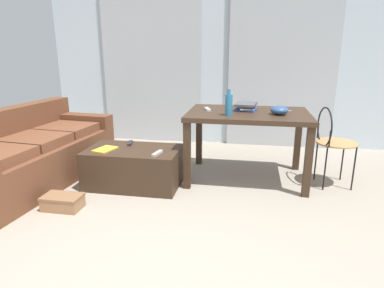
# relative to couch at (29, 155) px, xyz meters

# --- Properties ---
(ground_plane) EXTENTS (7.92, 7.92, 0.00)m
(ground_plane) POSITION_rel_couch_xyz_m (1.77, -0.01, -0.31)
(ground_plane) COLOR gray
(wall_back) EXTENTS (5.08, 0.10, 2.65)m
(wall_back) POSITION_rel_couch_xyz_m (1.77, 2.04, 1.01)
(wall_back) COLOR silver
(wall_back) RESTS_ON ground
(curtains) EXTENTS (3.47, 0.03, 2.31)m
(curtains) POSITION_rel_couch_xyz_m (1.77, 1.95, 0.84)
(curtains) COLOR #B2B7BC
(curtains) RESTS_ON ground
(couch) EXTENTS (1.04, 2.10, 0.80)m
(couch) POSITION_rel_couch_xyz_m (0.00, 0.00, 0.00)
(couch) COLOR brown
(couch) RESTS_ON ground
(coffee_table) EXTENTS (0.97, 0.59, 0.40)m
(coffee_table) POSITION_rel_couch_xyz_m (1.14, 0.13, -0.11)
(coffee_table) COLOR #382619
(coffee_table) RESTS_ON ground
(craft_table) EXTENTS (1.29, 0.90, 0.76)m
(craft_table) POSITION_rel_couch_xyz_m (2.31, 0.54, 0.35)
(craft_table) COLOR #382619
(craft_table) RESTS_ON ground
(wire_chair) EXTENTS (0.41, 0.43, 0.85)m
(wire_chair) POSITION_rel_couch_xyz_m (3.17, 0.49, 0.22)
(wire_chair) COLOR #B7844C
(wire_chair) RESTS_ON ground
(bottle_near) EXTENTS (0.07, 0.07, 0.26)m
(bottle_near) POSITION_rel_couch_xyz_m (2.11, 0.29, 0.56)
(bottle_near) COLOR teal
(bottle_near) RESTS_ON craft_table
(bowl) EXTENTS (0.18, 0.18, 0.09)m
(bowl) POSITION_rel_couch_xyz_m (2.62, 0.44, 0.49)
(bowl) COLOR #2D4C7A
(bowl) RESTS_ON craft_table
(book_stack) EXTENTS (0.25, 0.33, 0.08)m
(book_stack) POSITION_rel_couch_xyz_m (2.28, 0.65, 0.49)
(book_stack) COLOR #33519E
(book_stack) RESTS_ON craft_table
(tv_remote_on_table) EXTENTS (0.10, 0.17, 0.02)m
(tv_remote_on_table) POSITION_rel_couch_xyz_m (1.86, 0.58, 0.46)
(tv_remote_on_table) COLOR #B7B7B2
(tv_remote_on_table) RESTS_ON craft_table
(scissors) EXTENTS (0.07, 0.10, 0.00)m
(scissors) POSITION_rel_couch_xyz_m (2.74, 0.66, 0.45)
(scissors) COLOR #9EA0A5
(scissors) RESTS_ON craft_table
(tv_remote_primary) EXTENTS (0.08, 0.16, 0.02)m
(tv_remote_primary) POSITION_rel_couch_xyz_m (1.04, 0.29, 0.10)
(tv_remote_primary) COLOR #232326
(tv_remote_primary) RESTS_ON coffee_table
(tv_remote_secondary) EXTENTS (0.07, 0.18, 0.03)m
(tv_remote_secondary) POSITION_rel_couch_xyz_m (1.44, -0.02, 0.10)
(tv_remote_secondary) COLOR #B7B7B2
(tv_remote_secondary) RESTS_ON coffee_table
(magazine) EXTENTS (0.22, 0.27, 0.02)m
(magazine) POSITION_rel_couch_xyz_m (0.86, 0.03, 0.10)
(magazine) COLOR gold
(magazine) RESTS_ON coffee_table
(shoebox) EXTENTS (0.35, 0.21, 0.13)m
(shoebox) POSITION_rel_couch_xyz_m (0.68, -0.53, -0.24)
(shoebox) COLOR #996B47
(shoebox) RESTS_ON ground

